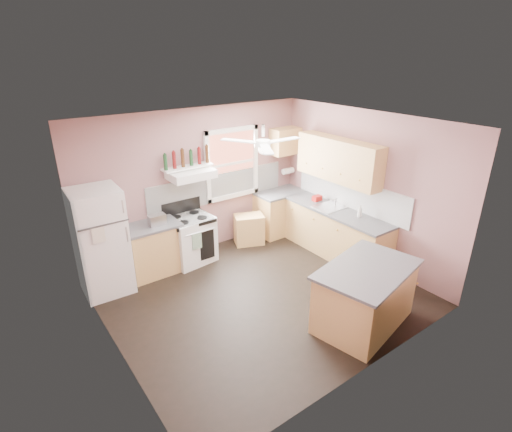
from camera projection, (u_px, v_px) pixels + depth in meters
floor at (262, 296)px, 6.35m from camera, size 4.50×4.50×0.00m
ceiling at (263, 124)px, 5.29m from camera, size 4.50×4.50×0.00m
wall_back at (196, 183)px, 7.33m from camera, size 4.50×0.05×2.70m
wall_right at (365, 188)px, 7.06m from camera, size 0.05×4.00×2.70m
wall_left at (105, 264)px, 4.59m from camera, size 0.05×4.00×2.70m
backsplash_back at (219, 188)px, 7.61m from camera, size 2.90×0.03×0.55m
backsplash_right at (350, 193)px, 7.33m from camera, size 0.03×2.60×0.55m
window_view at (231, 163)px, 7.60m from camera, size 1.00×0.02×1.20m
window_frame at (232, 164)px, 7.58m from camera, size 1.16×0.07×1.36m
refrigerator at (101, 242)px, 6.18m from camera, size 0.76×0.74×1.72m
base_cabinet_left at (154, 250)px, 6.87m from camera, size 0.90×0.60×0.86m
counter_left at (151, 226)px, 6.69m from camera, size 0.92×0.62×0.04m
toaster at (157, 220)px, 6.65m from camera, size 0.28×0.17×0.18m
stove at (191, 239)px, 7.23m from camera, size 0.82×0.71×0.86m
range_hood at (191, 174)px, 6.89m from camera, size 0.78×0.50×0.14m
bottle_shelf at (188, 167)px, 6.94m from camera, size 0.90×0.26×0.03m
cart at (249, 230)px, 7.95m from camera, size 0.66×0.56×0.56m
base_cabinet_corner at (280, 213)px, 8.39m from camera, size 1.00×0.60×0.86m
base_cabinet_right at (336, 233)px, 7.46m from camera, size 0.60×2.20×0.86m
counter_corner at (281, 193)px, 8.22m from camera, size 1.02×0.62×0.04m
counter_right at (337, 211)px, 7.28m from camera, size 0.62×2.22×0.04m
sink at (329, 207)px, 7.42m from camera, size 0.55×0.45×0.03m
faucet at (336, 202)px, 7.48m from camera, size 0.03×0.03×0.14m
upper_cabinet_right at (338, 160)px, 7.15m from camera, size 0.33×1.80×0.76m
upper_cabinet_corner at (285, 141)px, 8.02m from camera, size 0.60×0.33×0.52m
paper_towel at (288, 171)px, 8.37m from camera, size 0.26×0.12×0.12m
island at (364, 297)px, 5.56m from camera, size 1.55×1.16×0.86m
island_top at (368, 269)px, 5.39m from camera, size 1.65×1.26×0.04m
ceiling_fan_hub at (263, 143)px, 5.39m from camera, size 0.20×0.20×0.08m
soap_bottle at (360, 211)px, 6.95m from camera, size 0.11×0.11×0.22m
red_caddy at (317, 198)px, 7.72m from camera, size 0.18×0.13×0.10m
wine_bottles at (187, 158)px, 6.88m from camera, size 0.86×0.06×0.31m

